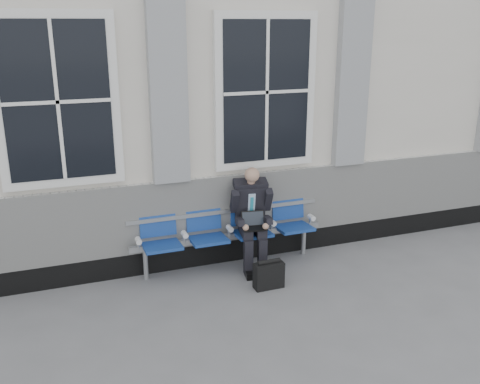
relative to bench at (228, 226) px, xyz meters
name	(u,v)px	position (x,y,z in m)	size (l,w,h in m)	color
ground	(284,310)	(0.21, -1.32, -0.55)	(70.00, 70.00, 0.00)	slate
station_building	(194,80)	(0.19, 2.15, 1.67)	(14.40, 4.40, 4.49)	silver
bench	(228,226)	(0.00, 0.00, 0.00)	(2.60, 0.47, 0.91)	#9EA0A3
businessman	(252,213)	(0.28, -0.13, 0.19)	(0.56, 0.75, 1.35)	black
briefcase	(269,275)	(0.25, -0.77, -0.38)	(0.37, 0.16, 0.37)	black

